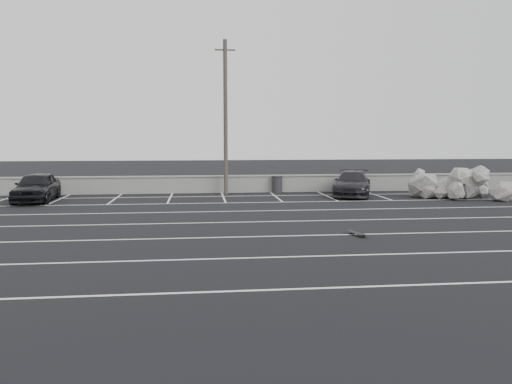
{
  "coord_description": "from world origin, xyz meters",
  "views": [
    {
      "loc": [
        -0.3,
        -16.61,
        3.34
      ],
      "look_at": [
        2.12,
        4.9,
        1.0
      ],
      "focal_mm": 35.0,
      "sensor_mm": 36.0,
      "label": 1
    }
  ],
  "objects": [
    {
      "name": "car_left",
      "position": [
        -8.93,
        10.78,
        0.78
      ],
      "size": [
        2.11,
        4.66,
        1.55
      ],
      "primitive_type": "imported",
      "rotation": [
        0.0,
        0.0,
        0.06
      ],
      "color": "black",
      "rests_on": "ground"
    },
    {
      "name": "seawall",
      "position": [
        0.0,
        14.0,
        0.55
      ],
      "size": [
        50.0,
        0.45,
        1.06
      ],
      "color": "gray",
      "rests_on": "ground"
    },
    {
      "name": "utility_pole",
      "position": [
        1.23,
        13.2,
        4.59
      ],
      "size": [
        1.21,
        0.24,
        9.07
      ],
      "color": "#4C4238",
      "rests_on": "ground"
    },
    {
      "name": "skateboard",
      "position": [
        5.04,
        -0.23,
        0.08
      ],
      "size": [
        0.46,
        0.85,
        0.1
      ],
      "rotation": [
        0.0,
        0.0,
        0.32
      ],
      "color": "black",
      "rests_on": "ground"
    },
    {
      "name": "riprap_pile",
      "position": [
        14.13,
        10.11,
        0.54
      ],
      "size": [
        5.24,
        4.59,
        1.6
      ],
      "color": "#A5A29A",
      "rests_on": "ground"
    },
    {
      "name": "car_right",
      "position": [
        8.5,
        11.47,
        0.72
      ],
      "size": [
        3.57,
        5.32,
        1.43
      ],
      "primitive_type": "imported",
      "rotation": [
        0.0,
        0.0,
        -0.35
      ],
      "color": "black",
      "rests_on": "ground"
    },
    {
      "name": "stall_lines",
      "position": [
        -0.08,
        4.41,
        0.0
      ],
      "size": [
        36.0,
        20.05,
        0.01
      ],
      "color": "silver",
      "rests_on": "ground"
    },
    {
      "name": "trash_bin",
      "position": [
        4.41,
        13.6,
        0.53
      ],
      "size": [
        0.8,
        0.8,
        1.04
      ],
      "rotation": [
        0.0,
        0.0,
        -0.2
      ],
      "color": "#29292B",
      "rests_on": "ground"
    },
    {
      "name": "ground",
      "position": [
        0.0,
        0.0,
        0.0
      ],
      "size": [
        120.0,
        120.0,
        0.0
      ],
      "primitive_type": "plane",
      "color": "black",
      "rests_on": "ground"
    }
  ]
}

